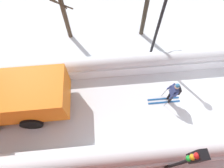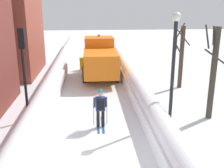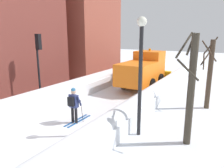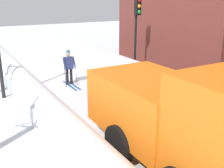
{
  "view_description": "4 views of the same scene",
  "coord_description": "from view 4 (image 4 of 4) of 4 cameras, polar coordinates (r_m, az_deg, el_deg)",
  "views": [
    {
      "loc": [
        -3.63,
        6.0,
        9.14
      ],
      "look_at": [
        0.92,
        5.57,
        1.11
      ],
      "focal_mm": 28.28,
      "sensor_mm": 36.0,
      "label": 1
    },
    {
      "loc": [
        -0.21,
        -8.56,
        5.32
      ],
      "look_at": [
        0.98,
        5.65,
        1.06
      ],
      "focal_mm": 42.87,
      "sensor_mm": 36.0,
      "label": 2
    },
    {
      "loc": [
        6.79,
        -5.44,
        4.37
      ],
      "look_at": [
        0.52,
        5.69,
        1.37
      ],
      "focal_mm": 34.69,
      "sensor_mm": 36.0,
      "label": 3
    },
    {
      "loc": [
        5.03,
        15.2,
        4.31
      ],
      "look_at": [
        -0.23,
        6.11,
        0.95
      ],
      "focal_mm": 43.7,
      "sensor_mm": 36.0,
      "label": 4
    }
  ],
  "objects": [
    {
      "name": "ground_plane",
      "position": [
        8.42,
        12.33,
        -13.52
      ],
      "size": [
        80.0,
        80.0,
        0.0
      ],
      "primitive_type": "plane",
      "color": "white"
    },
    {
      "name": "snowbank_right",
      "position": [
        6.87,
        -4.18,
        -15.55
      ],
      "size": [
        1.1,
        36.0,
        1.18
      ],
      "color": "white",
      "rests_on": "ground"
    },
    {
      "name": "plow_truck",
      "position": [
        6.89,
        14.67,
        -7.2
      ],
      "size": [
        3.2,
        5.98,
        3.12
      ],
      "color": "orange",
      "rests_on": "ground"
    },
    {
      "name": "skier",
      "position": [
        14.04,
        -9.06,
        3.87
      ],
      "size": [
        0.62,
        1.8,
        1.81
      ],
      "color": "black",
      "rests_on": "ground"
    },
    {
      "name": "traffic_light_pole",
      "position": [
        14.33,
        5.23,
        12.59
      ],
      "size": [
        0.28,
        0.42,
        4.34
      ],
      "color": "black",
      "rests_on": "ground"
    }
  ]
}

